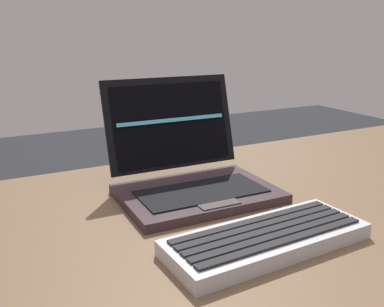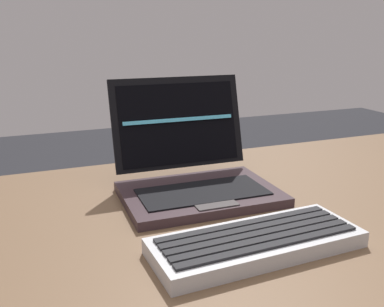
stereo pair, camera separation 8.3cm
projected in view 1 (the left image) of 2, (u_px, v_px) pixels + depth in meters
The scene contains 3 objects.
desk at pixel (253, 229), 0.89m from camera, with size 1.73×0.75×0.73m.
laptop_front at pixel (190, 171), 0.91m from camera, with size 0.32×0.28×0.23m.
external_keyboard at pixel (267, 239), 0.69m from camera, with size 0.34×0.14×0.03m.
Camera 1 is at (-0.49, -0.66, 1.07)m, focal length 40.19 mm.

